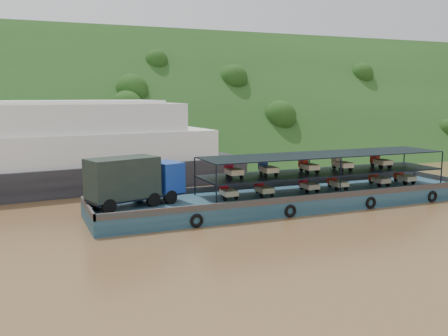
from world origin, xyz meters
name	(u,v)px	position (x,y,z in m)	size (l,w,h in m)	color
ground	(258,207)	(0.00, 0.00, 0.00)	(160.00, 160.00, 0.00)	brown
hillside	(153,159)	(0.00, 36.00, 0.00)	(140.00, 28.00, 28.00)	#193513
cargo_barge	(271,194)	(0.86, -0.78, 1.27)	(35.11, 7.18, 5.07)	#143346
passenger_ferry	(27,153)	(-18.43, 15.69, 3.99)	(46.42, 15.90, 9.21)	black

